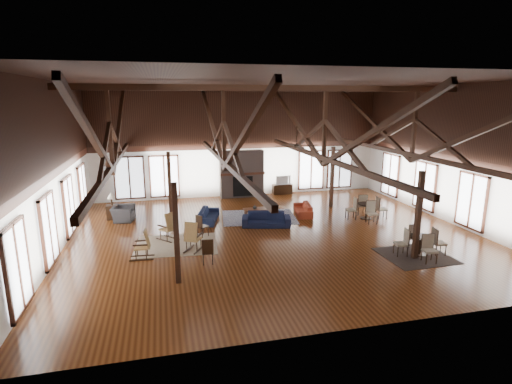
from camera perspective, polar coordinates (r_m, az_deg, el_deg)
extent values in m
plane|color=#613114|center=(16.28, 2.67, -6.07)|extent=(16.00, 16.00, 0.00)
cube|color=black|center=(15.38, 2.92, 15.54)|extent=(16.00, 14.00, 0.02)
cube|color=white|center=(22.30, -2.27, 7.07)|extent=(16.00, 0.02, 6.00)
cube|color=white|center=(9.18, 15.08, -2.17)|extent=(16.00, 0.02, 6.00)
cube|color=white|center=(15.39, -27.20, 2.89)|extent=(0.02, 14.00, 6.00)
cube|color=white|center=(19.36, 26.26, 4.81)|extent=(0.02, 14.00, 6.00)
cube|color=black|center=(15.38, 2.91, 14.61)|extent=(15.60, 0.18, 0.22)
cube|color=black|center=(15.03, -19.80, 3.55)|extent=(0.16, 13.70, 0.18)
cube|color=black|center=(14.88, -20.20, 8.68)|extent=(0.14, 0.14, 2.70)
cube|color=black|center=(18.36, -18.97, 9.08)|extent=(0.15, 7.07, 3.12)
cube|color=black|center=(11.43, -22.07, 6.78)|extent=(0.15, 7.07, 3.12)
cube|color=black|center=(15.11, -4.53, 4.33)|extent=(0.16, 13.70, 0.18)
cube|color=black|center=(14.96, -4.63, 9.45)|extent=(0.14, 0.14, 2.70)
cube|color=black|center=(18.43, -6.34, 9.71)|extent=(0.15, 7.07, 3.12)
cube|color=black|center=(11.54, -1.88, 7.78)|extent=(0.15, 7.07, 3.12)
cube|color=black|center=(16.21, 9.62, 4.79)|extent=(0.16, 13.70, 0.18)
cube|color=black|center=(16.07, 9.81, 9.56)|extent=(0.14, 0.14, 2.70)
cube|color=black|center=(19.34, 5.67, 9.88)|extent=(0.15, 7.07, 3.12)
cube|color=black|center=(12.95, 15.91, 7.87)|extent=(0.15, 7.07, 3.12)
cube|color=black|center=(18.15, 21.38, 4.95)|extent=(0.16, 13.70, 0.18)
cube|color=black|center=(18.02, 21.74, 9.20)|extent=(0.14, 0.14, 2.70)
cube|color=black|center=(20.99, 16.20, 9.69)|extent=(0.15, 7.07, 3.12)
cube|color=black|center=(15.30, 29.21, 7.45)|extent=(0.15, 7.07, 3.12)
cube|color=black|center=(11.89, -11.31, -5.90)|extent=(0.16, 0.16, 3.05)
cube|color=black|center=(14.50, 22.15, -3.16)|extent=(0.16, 0.16, 3.05)
cube|color=black|center=(18.65, -12.23, 1.00)|extent=(0.16, 0.16, 3.05)
cube|color=black|center=(20.42, 10.82, 2.10)|extent=(0.16, 0.16, 3.05)
cube|color=brown|center=(22.23, -2.07, 2.63)|extent=(2.40, 0.62, 2.60)
cube|color=black|center=(22.06, -1.89, 0.82)|extent=(1.10, 0.06, 1.10)
cube|color=#34190F|center=(21.96, -1.93, 2.63)|extent=(2.50, 0.20, 0.12)
cylinder|color=black|center=(14.63, 5.84, 7.97)|extent=(0.04, 0.04, 0.70)
cylinder|color=black|center=(14.66, 5.81, 6.60)|extent=(0.20, 0.20, 0.10)
cube|color=black|center=(14.82, 7.46, 6.63)|extent=(0.70, 0.12, 0.02)
cube|color=black|center=(15.09, 5.24, 6.80)|extent=(0.12, 0.70, 0.02)
cube|color=black|center=(14.52, 4.12, 6.57)|extent=(0.70, 0.12, 0.02)
cube|color=black|center=(14.24, 6.40, 6.40)|extent=(0.12, 0.70, 0.02)
imported|color=#121732|center=(17.22, 1.47, -3.92)|extent=(2.20, 1.28, 0.60)
imported|color=#151D3A|center=(18.04, -6.79, -3.31)|extent=(1.99, 1.20, 0.54)
imported|color=#9E361E|center=(19.09, 6.73, -2.43)|extent=(1.87, 1.02, 0.52)
cube|color=brown|center=(18.36, 0.02, -2.48)|extent=(1.17, 0.62, 0.06)
cube|color=brown|center=(18.14, -1.32, -3.40)|extent=(0.06, 0.06, 0.38)
cube|color=brown|center=(18.49, -1.57, -3.08)|extent=(0.06, 0.06, 0.38)
cube|color=brown|center=(18.35, 1.62, -3.20)|extent=(0.06, 0.06, 0.38)
cube|color=brown|center=(18.71, 1.32, -2.89)|extent=(0.06, 0.06, 0.38)
imported|color=#B2B2B2|center=(18.26, -0.18, -2.15)|extent=(0.23, 0.23, 0.20)
imported|color=#2D2D30|center=(18.94, -18.45, -2.92)|extent=(1.16, 1.06, 0.66)
cube|color=black|center=(19.39, -19.83, -2.69)|extent=(0.49, 0.49, 0.65)
cylinder|color=black|center=(19.26, -19.95, -1.19)|extent=(0.08, 0.08, 0.39)
cone|color=#F0E4CA|center=(19.20, -20.01, -0.44)|extent=(0.35, 0.35, 0.28)
cube|color=olive|center=(15.93, -12.55, -5.20)|extent=(0.68, 0.68, 0.05)
cube|color=olive|center=(15.67, -12.05, -4.19)|extent=(0.49, 0.47, 0.71)
cube|color=black|center=(15.93, -13.02, -6.75)|extent=(0.62, 0.68, 0.05)
cube|color=black|center=(16.19, -11.95, -6.37)|extent=(0.62, 0.68, 0.05)
cube|color=olive|center=(14.67, -8.92, -6.64)|extent=(0.65, 0.64, 0.05)
cube|color=olive|center=(14.37, -9.33, -5.67)|extent=(0.52, 0.40, 0.70)
cube|color=black|center=(14.89, -9.59, -8.01)|extent=(0.46, 0.78, 0.05)
cube|color=black|center=(14.73, -8.14, -8.19)|extent=(0.46, 0.78, 0.05)
cube|color=olive|center=(14.32, -16.05, -7.63)|extent=(0.47, 0.49, 0.05)
cube|color=olive|center=(14.19, -15.29, -6.44)|extent=(0.21, 0.47, 0.66)
cube|color=black|center=(14.28, -16.04, -9.30)|extent=(0.81, 0.11, 0.05)
cube|color=black|center=(14.63, -15.87, -8.74)|extent=(0.81, 0.11, 0.05)
cube|color=black|center=(16.04, -7.64, -4.92)|extent=(0.53, 0.53, 0.05)
cube|color=black|center=(15.86, -8.14, -4.21)|extent=(0.25, 0.34, 0.50)
cylinder|color=black|center=(16.10, -7.61, -5.62)|extent=(0.03, 0.03, 0.41)
cube|color=black|center=(13.48, -6.91, -8.48)|extent=(0.41, 0.41, 0.05)
cube|color=black|center=(13.24, -6.92, -7.77)|extent=(0.38, 0.07, 0.50)
cylinder|color=black|center=(13.56, -6.89, -9.28)|extent=(0.03, 0.03, 0.41)
cylinder|color=black|center=(15.13, 22.47, -5.95)|extent=(0.78, 0.78, 0.04)
cylinder|color=black|center=(15.23, 22.37, -7.10)|extent=(0.10, 0.10, 0.64)
cylinder|color=black|center=(15.34, 22.26, -8.23)|extent=(0.47, 0.47, 0.04)
cylinder|color=black|center=(18.84, 15.53, -1.67)|extent=(0.82, 0.82, 0.04)
cylinder|color=black|center=(18.93, 15.47, -2.66)|extent=(0.10, 0.10, 0.67)
cylinder|color=black|center=(19.02, 15.41, -3.63)|extent=(0.49, 0.49, 0.04)
imported|color=#B2B2B2|center=(15.13, 22.88, -5.70)|extent=(0.16, 0.16, 0.11)
imported|color=#B2B2B2|center=(18.83, 15.78, -1.49)|extent=(0.15, 0.15, 0.09)
cube|color=black|center=(23.09, 3.76, 0.42)|extent=(1.12, 0.42, 0.56)
imported|color=#B2B2B2|center=(22.98, 3.83, 1.73)|extent=(0.90, 0.23, 0.51)
cube|color=tan|center=(15.43, -11.30, -7.40)|extent=(3.17, 2.59, 0.01)
cube|color=#181C44|center=(18.56, 0.43, -3.60)|extent=(3.65, 2.94, 0.01)
cube|color=black|center=(15.20, 21.82, -8.44)|extent=(2.31, 2.11, 0.01)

